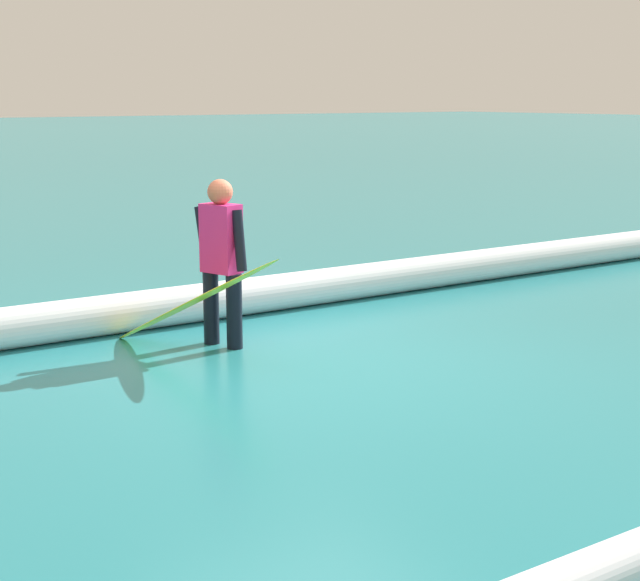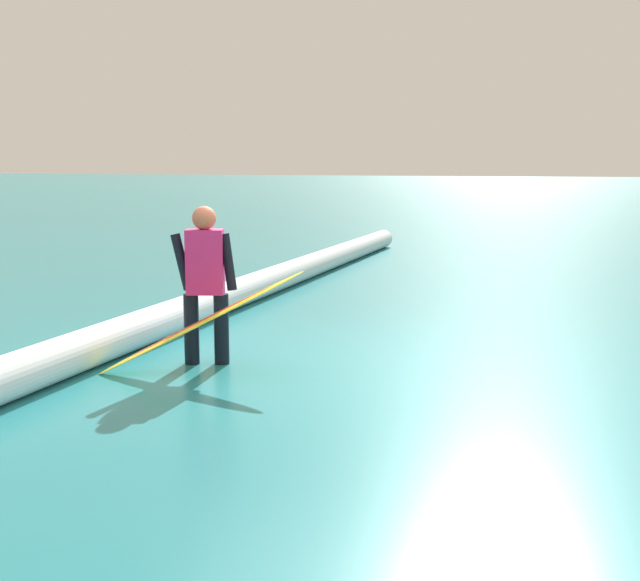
# 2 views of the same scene
# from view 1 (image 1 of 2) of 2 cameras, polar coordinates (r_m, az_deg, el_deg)

# --- Properties ---
(ground_plane) EXTENTS (183.24, 183.24, 0.00)m
(ground_plane) POSITION_cam_1_polar(r_m,az_deg,el_deg) (8.02, -0.68, -4.23)
(ground_plane) COLOR #23777F
(surfer) EXTENTS (0.29, 0.60, 1.48)m
(surfer) POSITION_cam_1_polar(r_m,az_deg,el_deg) (8.38, -5.89, 2.15)
(surfer) COLOR black
(surfer) RESTS_ON ground_plane
(surfboard) EXTENTS (0.85, 1.84, 0.95)m
(surfboard) POSITION_cam_1_polar(r_m,az_deg,el_deg) (8.20, -7.54, -0.66)
(surfboard) COLOR yellow
(surfboard) RESTS_ON ground_plane
(wave_crest_foreground) EXTENTS (24.06, 1.12, 0.37)m
(wave_crest_foreground) POSITION_cam_1_polar(r_m,az_deg,el_deg) (8.93, -15.29, -1.78)
(wave_crest_foreground) COLOR white
(wave_crest_foreground) RESTS_ON ground_plane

